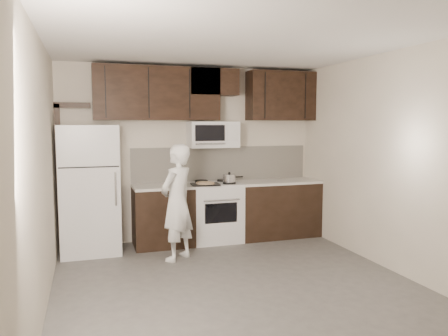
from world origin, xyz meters
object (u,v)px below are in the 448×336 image
stove (215,212)px  person (177,202)px  microwave (213,135)px  refrigerator (90,190)px

stove → person: size_ratio=0.60×
stove → microwave: size_ratio=1.24×
refrigerator → stove: bearing=1.5°
microwave → refrigerator: (-1.85, -0.17, -0.75)m
stove → refrigerator: refrigerator is taller
person → microwave: bearing=-172.8°
microwave → refrigerator: microwave is taller
microwave → person: bearing=-131.1°
stove → person: person is taller
microwave → person: 1.43m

